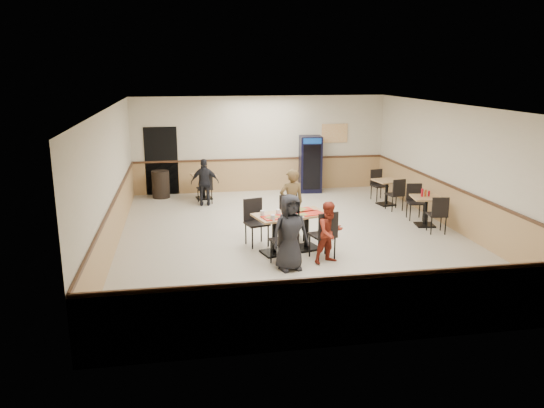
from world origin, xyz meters
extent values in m
plane|color=beige|center=(0.00, 0.00, 0.00)|extent=(10.00, 10.00, 0.00)
plane|color=silver|center=(0.00, 0.00, 3.00)|extent=(10.00, 10.00, 0.00)
plane|color=beige|center=(0.00, 5.00, 1.50)|extent=(8.00, 0.00, 8.00)
plane|color=beige|center=(0.00, -5.00, 1.50)|extent=(8.00, 0.00, 8.00)
plane|color=beige|center=(-4.00, 0.00, 1.50)|extent=(0.00, 10.00, 10.00)
plane|color=beige|center=(4.00, 0.00, 1.50)|extent=(0.00, 10.00, 10.00)
cube|color=tan|center=(0.00, 4.99, 0.50)|extent=(7.98, 0.03, 1.00)
cube|color=tan|center=(3.98, 0.00, 0.50)|extent=(0.03, 9.98, 1.00)
cube|color=#472B19|center=(0.00, 4.97, 1.03)|extent=(7.98, 0.04, 0.06)
cube|color=black|center=(-3.10, 4.98, 1.05)|extent=(1.00, 0.02, 2.10)
cube|color=orange|center=(2.40, 4.96, 1.80)|extent=(0.85, 0.02, 0.60)
cube|color=black|center=(-0.63, -1.02, 0.02)|extent=(0.61, 0.61, 0.04)
cylinder|color=black|center=(-0.63, -1.02, 0.42)|extent=(0.10, 0.10, 0.75)
cube|color=tan|center=(-0.63, -1.02, 0.81)|extent=(0.95, 0.95, 0.04)
cube|color=black|center=(0.12, -0.82, 0.02)|extent=(0.61, 0.61, 0.04)
cylinder|color=black|center=(0.12, -0.82, 0.42)|extent=(0.10, 0.10, 0.75)
cube|color=tan|center=(0.12, -0.82, 0.81)|extent=(0.95, 0.95, 0.04)
imported|color=black|center=(-0.49, -1.96, 0.75)|extent=(0.81, 0.61, 1.50)
imported|color=maroon|center=(0.36, -1.73, 0.63)|extent=(0.75, 0.67, 1.27)
imported|color=brown|center=(-0.03, 0.12, 0.80)|extent=(0.63, 0.47, 1.60)
imported|color=black|center=(-1.86, 3.36, 0.67)|extent=(0.82, 0.39, 1.35)
cube|color=red|center=(-0.65, -1.17, 0.84)|extent=(0.58, 0.48, 0.02)
cube|color=red|center=(0.03, -0.70, 0.84)|extent=(0.58, 0.48, 0.02)
cube|color=red|center=(0.16, -0.98, 0.84)|extent=(0.58, 0.48, 0.02)
cylinder|color=white|center=(-0.09, -1.10, 0.84)|extent=(0.25, 0.25, 0.01)
cube|color=#B59846|center=(-0.09, -1.10, 0.85)|extent=(0.34, 0.28, 0.02)
cylinder|color=white|center=(-0.31, -1.14, 0.84)|extent=(0.25, 0.25, 0.01)
cube|color=#B59846|center=(-0.31, -1.14, 0.85)|extent=(0.29, 0.19, 0.02)
cylinder|color=white|center=(0.02, -0.67, 0.84)|extent=(0.25, 0.25, 0.01)
cube|color=#B59846|center=(0.02, -0.67, 0.85)|extent=(0.33, 0.34, 0.02)
cylinder|color=white|center=(-0.70, -1.18, 0.84)|extent=(0.25, 0.25, 0.01)
cube|color=#B59846|center=(-0.70, -1.18, 0.85)|extent=(0.34, 0.32, 0.02)
cylinder|color=silver|center=(-0.72, -1.33, 0.89)|extent=(0.09, 0.09, 0.11)
cylinder|color=silver|center=(-0.54, -0.94, 0.89)|extent=(0.09, 0.09, 0.11)
cylinder|color=silver|center=(-0.88, -0.97, 0.89)|extent=(0.09, 0.09, 0.11)
cylinder|color=silver|center=(-0.50, -1.31, 0.89)|extent=(0.09, 0.09, 0.11)
cylinder|color=#B3B6C7|center=(-0.22, -0.85, 0.89)|extent=(0.07, 0.07, 0.12)
cylinder|color=#B3B6C7|center=(-0.13, -0.89, 0.89)|extent=(0.07, 0.07, 0.12)
ellipsoid|color=silver|center=(-0.23, -0.94, 0.89)|extent=(0.17, 0.17, 0.12)
cube|color=black|center=(3.44, 0.38, 0.02)|extent=(0.51, 0.51, 0.04)
cylinder|color=black|center=(3.44, 0.38, 0.37)|extent=(0.09, 0.09, 0.67)
cube|color=tan|center=(3.44, 0.38, 0.72)|extent=(0.79, 0.79, 0.04)
cube|color=black|center=(3.28, 2.54, 0.02)|extent=(0.51, 0.51, 0.04)
cylinder|color=black|center=(3.28, 2.54, 0.37)|extent=(0.09, 0.09, 0.66)
cube|color=tan|center=(3.28, 2.54, 0.71)|extent=(0.79, 0.79, 0.04)
cylinder|color=#AE0C19|center=(3.34, 0.43, 0.84)|extent=(0.06, 0.06, 0.20)
cylinder|color=#AA4B16|center=(3.43, 0.43, 0.82)|extent=(0.06, 0.06, 0.17)
cylinder|color=#AE0C19|center=(3.52, 0.43, 0.81)|extent=(0.05, 0.05, 0.14)
cube|color=black|center=(-1.86, 4.20, 0.02)|extent=(0.51, 0.51, 0.04)
cylinder|color=black|center=(-1.86, 4.20, 0.37)|extent=(0.09, 0.09, 0.67)
cube|color=tan|center=(-1.86, 4.20, 0.72)|extent=(0.79, 0.79, 0.04)
cube|color=black|center=(1.53, 4.60, 0.89)|extent=(0.73, 0.71, 1.77)
cube|color=black|center=(1.49, 4.27, 0.84)|extent=(0.54, 0.07, 1.40)
cube|color=navy|center=(1.49, 4.26, 1.66)|extent=(0.56, 0.07, 0.17)
cylinder|color=black|center=(-3.14, 4.55, 0.41)|extent=(0.52, 0.52, 0.83)
camera|label=1|loc=(-2.50, -11.49, 3.80)|focal=35.00mm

